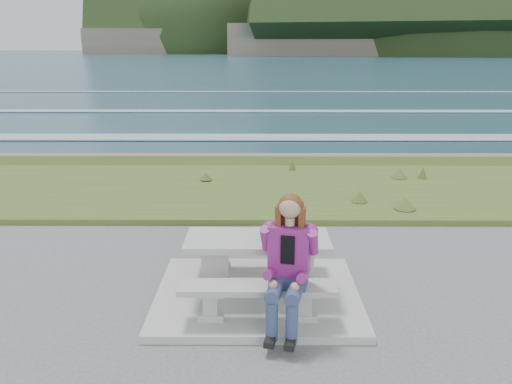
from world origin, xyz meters
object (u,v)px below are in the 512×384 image
picnic_table (258,250)px  seated_woman (287,282)px  bench_landward (257,293)px  bench_seaward (258,246)px

picnic_table → seated_woman: size_ratio=1.18×
bench_landward → bench_seaward: same height
picnic_table → bench_seaward: size_ratio=1.00×
picnic_table → seated_woman: 0.90m
bench_landward → bench_seaward: size_ratio=1.00×
picnic_table → seated_woman: seated_woman is taller
bench_seaward → seated_woman: bearing=-78.2°
bench_seaward → seated_woman: seated_woman is taller
bench_seaward → seated_woman: 1.59m
bench_landward → seated_woman: bearing=-23.7°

